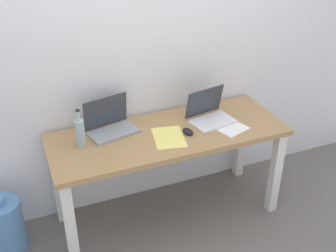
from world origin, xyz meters
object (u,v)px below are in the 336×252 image
object	(u,v)px
laptop_left	(110,124)
laptop_right	(209,114)
desk	(168,145)
water_cooler_jug	(4,226)
beer_bottle	(80,132)
computer_mouse	(188,131)

from	to	relation	value
laptop_left	laptop_right	xyz separation A→B (m)	(0.73, -0.12, -0.00)
desk	water_cooler_jug	distance (m)	1.29
desk	laptop_right	distance (m)	0.39
desk	beer_bottle	bearing A→B (deg)	174.70
computer_mouse	laptop_right	bearing A→B (deg)	17.04
laptop_right	computer_mouse	size ratio (longest dim) A/B	3.57
beer_bottle	computer_mouse	distance (m)	0.75
beer_bottle	computer_mouse	xyz separation A→B (m)	(0.73, -0.13, -0.09)
laptop_left	beer_bottle	world-z (taller)	beer_bottle
computer_mouse	water_cooler_jug	size ratio (longest dim) A/B	0.22
desk	laptop_left	size ratio (longest dim) A/B	4.50
laptop_right	beer_bottle	world-z (taller)	beer_bottle
laptop_right	desk	bearing A→B (deg)	-172.79
laptop_left	water_cooler_jug	xyz separation A→B (m)	(-0.83, -0.07, -0.61)
beer_bottle	water_cooler_jug	size ratio (longest dim) A/B	0.59
laptop_left	water_cooler_jug	distance (m)	1.03
laptop_right	computer_mouse	world-z (taller)	laptop_right
beer_bottle	water_cooler_jug	bearing A→B (deg)	176.24
computer_mouse	beer_bottle	bearing A→B (deg)	160.32
desk	computer_mouse	world-z (taller)	computer_mouse
beer_bottle	computer_mouse	world-z (taller)	beer_bottle
laptop_left	beer_bottle	bearing A→B (deg)	-154.51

